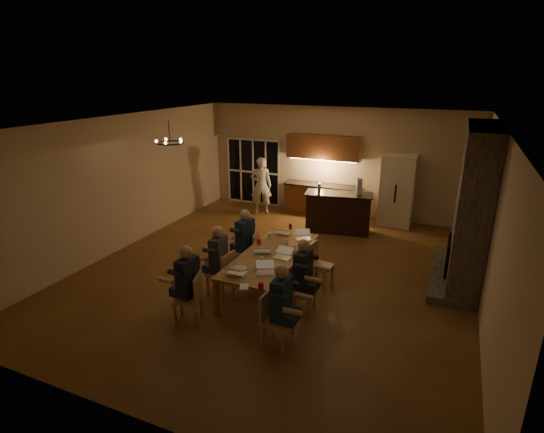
{
  "coord_description": "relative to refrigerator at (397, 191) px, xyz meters",
  "views": [
    {
      "loc": [
        3.23,
        -7.7,
        4.12
      ],
      "look_at": [
        -0.23,
        0.3,
        1.15
      ],
      "focal_mm": 28.0,
      "sensor_mm": 36.0,
      "label": 1
    }
  ],
  "objects": [
    {
      "name": "person_right_mid",
      "position": [
        -0.87,
        -5.37,
        -0.31
      ],
      "size": [
        0.63,
        0.63,
        1.38
      ],
      "primitive_type": null,
      "rotation": [
        0.0,
        0.0,
        1.52
      ],
      "color": "#23252D",
      "rests_on": "ground"
    },
    {
      "name": "chair_left_mid",
      "position": [
        -2.53,
        -5.46,
        -0.55
      ],
      "size": [
        0.49,
        0.49,
        0.89
      ],
      "primitive_type": null,
      "rotation": [
        0.0,
        0.0,
        -1.69
      ],
      "color": "tan",
      "rests_on": "ground"
    },
    {
      "name": "standing_person",
      "position": [
        -3.92,
        -0.56,
        -0.13
      ],
      "size": [
        0.75,
        0.64,
        1.74
      ],
      "primitive_type": "imported",
      "rotation": [
        0.0,
        0.0,
        3.56
      ],
      "color": "silver",
      "rests_on": "ground"
    },
    {
      "name": "laptop_a",
      "position": [
        -1.93,
        -5.87,
        -0.14
      ],
      "size": [
        0.32,
        0.28,
        0.23
      ],
      "primitive_type": null,
      "rotation": [
        0.0,
        0.0,
        3.15
      ],
      "color": "silver",
      "rests_on": "dining_table"
    },
    {
      "name": "chair_right_far",
      "position": [
        -0.84,
        -4.35,
        -0.55
      ],
      "size": [
        0.5,
        0.5,
        0.89
      ],
      "primitive_type": null,
      "rotation": [
        0.0,
        0.0,
        1.41
      ],
      "color": "tan",
      "rests_on": "ground"
    },
    {
      "name": "chair_left_far",
      "position": [
        -2.53,
        -4.32,
        -0.55
      ],
      "size": [
        0.53,
        0.53,
        0.89
      ],
      "primitive_type": null,
      "rotation": [
        0.0,
        0.0,
        -1.34
      ],
      "color": "tan",
      "rests_on": "ground"
    },
    {
      "name": "laptop_e",
      "position": [
        -1.91,
        -3.73,
        -0.14
      ],
      "size": [
        0.32,
        0.28,
        0.23
      ],
      "primitive_type": null,
      "rotation": [
        0.0,
        0.0,
        3.15
      ],
      "color": "silver",
      "rests_on": "dining_table"
    },
    {
      "name": "back_wall",
      "position": [
        -1.9,
        0.37,
        0.6
      ],
      "size": [
        8.0,
        0.04,
        3.2
      ],
      "primitive_type": "cube",
      "color": "tan",
      "rests_on": "ground"
    },
    {
      "name": "person_left_near",
      "position": [
        -2.58,
        -6.44,
        -0.31
      ],
      "size": [
        0.65,
        0.65,
        1.38
      ],
      "primitive_type": null,
      "rotation": [
        0.0,
        0.0,
        -1.66
      ],
      "color": "#23252D",
      "rests_on": "ground"
    },
    {
      "name": "right_wall",
      "position": [
        2.12,
        -4.15,
        0.6
      ],
      "size": [
        0.04,
        9.0,
        3.2
      ],
      "primitive_type": "cube",
      "color": "tan",
      "rests_on": "ground"
    },
    {
      "name": "laptop_f",
      "position": [
        -1.39,
        -3.89,
        -0.14
      ],
      "size": [
        0.41,
        0.39,
        0.23
      ],
      "primitive_type": null,
      "rotation": [
        0.0,
        0.0,
        0.45
      ],
      "color": "silver",
      "rests_on": "dining_table"
    },
    {
      "name": "person_left_far",
      "position": [
        -2.57,
        -4.29,
        -0.31
      ],
      "size": [
        0.7,
        0.7,
        1.38
      ],
      "primitive_type": null,
      "rotation": [
        0.0,
        0.0,
        -1.76
      ],
      "color": "#1E324B",
      "rests_on": "ground"
    },
    {
      "name": "left_wall",
      "position": [
        -5.92,
        -4.15,
        0.6
      ],
      "size": [
        0.04,
        9.0,
        3.2
      ],
      "primitive_type": "cube",
      "color": "tan",
      "rests_on": "ground"
    },
    {
      "name": "dining_table",
      "position": [
        -1.7,
        -4.88,
        -0.62
      ],
      "size": [
        1.1,
        2.72,
        0.75
      ],
      "primitive_type": "cube",
      "color": "tan",
      "rests_on": "ground"
    },
    {
      "name": "refrigerator",
      "position": [
        0.0,
        0.0,
        0.0
      ],
      "size": [
        0.9,
        0.68,
        2.0
      ],
      "primitive_type": "cube",
      "color": "#EEE4C8",
      "rests_on": "ground"
    },
    {
      "name": "plate_left",
      "position": [
        -1.96,
        -5.7,
        -0.24
      ],
      "size": [
        0.27,
        0.27,
        0.02
      ],
      "primitive_type": "cylinder",
      "color": "silver",
      "rests_on": "dining_table"
    },
    {
      "name": "notepad",
      "position": [
        -1.58,
        -6.28,
        -0.24
      ],
      "size": [
        0.22,
        0.25,
        0.01
      ],
      "primitive_type": "cube",
      "rotation": [
        0.0,
        0.0,
        0.44
      ],
      "color": "white",
      "rests_on": "dining_table"
    },
    {
      "name": "laptop_d",
      "position": [
        -1.43,
        -4.95,
        -0.14
      ],
      "size": [
        0.34,
        0.3,
        0.23
      ],
      "primitive_type": null,
      "rotation": [
        0.0,
        0.0,
        -0.06
      ],
      "color": "silver",
      "rests_on": "dining_table"
    },
    {
      "name": "person_left_mid",
      "position": [
        -2.59,
        -5.39,
        -0.31
      ],
      "size": [
        0.65,
        0.65,
        1.38
      ],
      "primitive_type": null,
      "rotation": [
        0.0,
        0.0,
        -1.49
      ],
      "color": "#353B3F",
      "rests_on": "ground"
    },
    {
      "name": "mug_back",
      "position": [
        -2.08,
        -4.08,
        -0.2
      ],
      "size": [
        0.09,
        0.09,
        0.1
      ],
      "primitive_type": "cylinder",
      "color": "silver",
      "rests_on": "dining_table"
    },
    {
      "name": "chandelier",
      "position": [
        -4.07,
        -4.67,
        1.75
      ],
      "size": [
        0.57,
        0.57,
        0.03
      ],
      "primitive_type": "torus",
      "color": "black",
      "rests_on": "ceiling"
    },
    {
      "name": "french_doors",
      "position": [
        -4.6,
        0.32,
        0.05
      ],
      "size": [
        1.86,
        0.08,
        2.1
      ],
      "primitive_type": "cube",
      "color": "black",
      "rests_on": "ground"
    },
    {
      "name": "mug_front",
      "position": [
        -1.72,
        -5.27,
        -0.2
      ],
      "size": [
        0.08,
        0.08,
        0.1
      ],
      "primitive_type": "cylinder",
      "color": "silver",
      "rests_on": "dining_table"
    },
    {
      "name": "can_silver",
      "position": [
        -1.71,
        -5.53,
        -0.19
      ],
      "size": [
        0.06,
        0.06,
        0.12
      ],
      "primitive_type": "cylinder",
      "color": "#B2B2B7",
      "rests_on": "dining_table"
    },
    {
      "name": "redcup_mid",
      "position": [
        -2.15,
        -4.51,
        -0.19
      ],
      "size": [
        0.09,
        0.09,
        0.12
      ],
      "primitive_type": "cylinder",
      "color": "red",
      "rests_on": "dining_table"
    },
    {
      "name": "chair_left_near",
      "position": [
        -2.56,
        -6.52,
        -0.55
      ],
      "size": [
        0.55,
        0.55,
        0.89
      ],
      "primitive_type": null,
      "rotation": [
        0.0,
        0.0,
        -1.26
      ],
      "color": "tan",
      "rests_on": "ground"
    },
    {
      "name": "person_right_near",
      "position": [
        -0.84,
        -6.48,
        -0.31
      ],
      "size": [
        0.6,
        0.6,
        1.38
      ],
      "primitive_type": null,
      "rotation": [
        0.0,
        0.0,
        1.57
      ],
      "color": "#1E324B",
      "rests_on": "ground"
    },
    {
      "name": "fireplace",
      "position": [
        1.8,
        -2.95,
        0.6
      ],
      "size": [
        0.58,
        2.5,
        3.2
      ],
      "primitive_type": "cube",
      "color": "#746C5B",
      "rests_on": "ground"
    },
    {
      "name": "bar_blender",
      "position": [
        -0.85,
        -1.06,
        0.29
      ],
      "size": [
        0.17,
        0.17,
        0.41
      ],
      "primitive_type": "cube",
      "rotation": [
        0.0,
        0.0,
        0.39
      ],
      "color": "silver",
      "rests_on": "bar_island"
    },
    {
      "name": "kitchenette",
      "position": [
        -2.2,
        0.05,
        0.2
      ],
      "size": [
        2.24,
        0.68,
        2.4
      ],
      "primitive_type": null,
      "color": "brown",
      "rests_on": "ground"
    },
    {
      "name": "floor",
      "position": [
        -1.9,
        -4.15,
        -1.0
      ],
      "size": [
        9.0,
        9.0,
        0.0
      ],
      "primitive_type": "plane",
      "color": "brown",
      "rests_on": "ground"
    },
    {
      "name": "chair_right_mid",
      "position": [
        -0.87,
        -5.38,
        -0.55
      ],
      "size": [
        0.45,
        0.45,
        0.89
      ],
      "primitive_type": null,
      "rotation": [
        0.0,
        0.0,
        1.6
      ],
      "color": "tan",
      "rests_on": "ground"
    },
    {
      "name": "ceiling",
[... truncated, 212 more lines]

